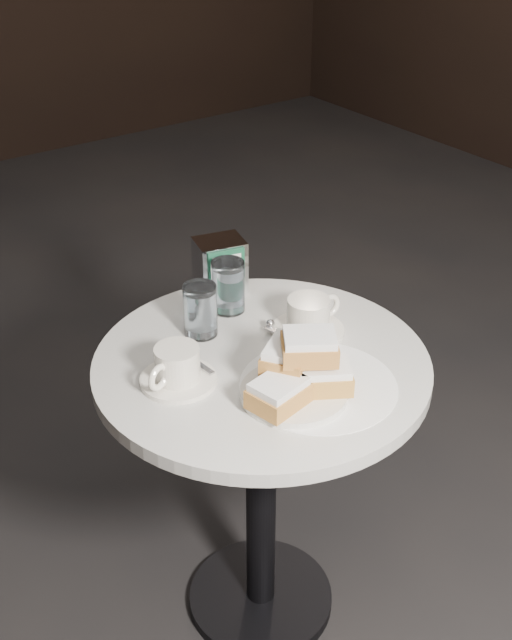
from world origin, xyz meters
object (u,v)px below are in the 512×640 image
at_px(coffee_cup_left, 177,368).
at_px(water_glass_left, 200,311).
at_px(cafe_table, 261,434).
at_px(beignet_plate, 298,375).
at_px(water_glass_right, 228,287).
at_px(napkin_dispenser, 220,265).
at_px(coffee_cup_right, 309,318).

distance_m(coffee_cup_left, water_glass_left, 0.19).
height_order(cafe_table, beignet_plate, beignet_plate).
bearing_deg(water_glass_right, cafe_table, -105.58).
xyz_separation_m(coffee_cup_left, water_glass_right, (0.24, 0.18, 0.02)).
relative_size(water_glass_right, napkin_dispenser, 0.94).
xyz_separation_m(beignet_plate, coffee_cup_right, (0.16, 0.17, -0.01)).
distance_m(coffee_cup_left, coffee_cup_right, 0.33).
bearing_deg(cafe_table, coffee_cup_right, 9.96).
bearing_deg(beignet_plate, cafe_table, 82.66).
bearing_deg(napkin_dispenser, water_glass_left, -121.99).
bearing_deg(coffee_cup_right, cafe_table, -170.60).
distance_m(coffee_cup_right, napkin_dispenser, 0.28).
xyz_separation_m(coffee_cup_left, napkin_dispenser, (0.28, 0.26, 0.03)).
distance_m(water_glass_right, napkin_dispenser, 0.10).
relative_size(coffee_cup_left, water_glass_right, 1.63).
distance_m(water_glass_left, water_glass_right, 0.12).
distance_m(cafe_table, water_glass_left, 0.30).
relative_size(beignet_plate, coffee_cup_right, 1.37).
xyz_separation_m(coffee_cup_right, napkin_dispenser, (-0.05, 0.27, 0.03)).
relative_size(beignet_plate, water_glass_left, 1.99).
bearing_deg(beignet_plate, coffee_cup_left, 133.38).
relative_size(beignet_plate, napkin_dispenser, 1.81).
distance_m(beignet_plate, coffee_cup_right, 0.23).
xyz_separation_m(cafe_table, water_glass_left, (-0.05, 0.16, 0.25)).
bearing_deg(coffee_cup_left, water_glass_left, 22.17).
xyz_separation_m(beignet_plate, water_glass_left, (-0.03, 0.30, 0.01)).
distance_m(water_glass_left, napkin_dispenser, 0.20).
relative_size(coffee_cup_right, napkin_dispenser, 1.32).
distance_m(coffee_cup_right, water_glass_right, 0.20).
bearing_deg(water_glass_right, napkin_dispenser, 67.32).
bearing_deg(cafe_table, water_glass_left, 106.84).
bearing_deg(napkin_dispenser, water_glass_right, -98.84).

